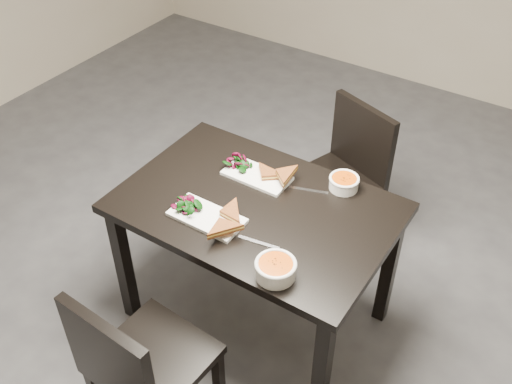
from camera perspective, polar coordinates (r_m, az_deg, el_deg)
ground at (r=3.39m, az=-1.87°, el=-6.44°), size 5.00×5.00×0.00m
table at (r=2.66m, az=-0.00°, el=-2.81°), size 1.20×0.80×0.75m
chair_near at (r=2.41m, az=-11.36°, el=-15.93°), size 0.44×0.44×0.85m
chair_far at (r=3.25m, az=8.52°, el=2.03°), size 0.54×0.54×0.85m
plate_near at (r=2.52m, az=-4.76°, el=-2.43°), size 0.32×0.16×0.02m
sandwich_near at (r=2.48m, az=-3.39°, el=-2.21°), size 0.17×0.13×0.05m
salad_near at (r=2.55m, az=-6.59°, el=-1.10°), size 0.10×0.09×0.04m
soup_bowl_near at (r=2.26m, az=1.90°, el=-7.36°), size 0.16×0.16×0.07m
cutlery_near at (r=2.41m, az=0.25°, el=-4.88°), size 0.18×0.04×0.00m
plate_far at (r=2.73m, az=0.09°, el=1.57°), size 0.31×0.16×0.02m
sandwich_far at (r=2.68m, az=1.08°, el=1.49°), size 0.19×0.19×0.05m
salad_far at (r=2.76m, az=-1.65°, el=2.75°), size 0.10×0.09×0.04m
soup_bowl_far at (r=2.68m, az=8.48°, el=0.95°), size 0.14×0.14×0.06m
cutlery_far at (r=2.67m, az=5.06°, el=0.19°), size 0.18×0.07×0.00m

